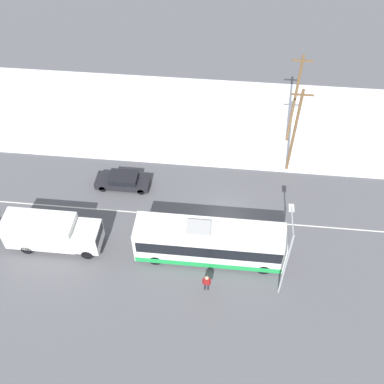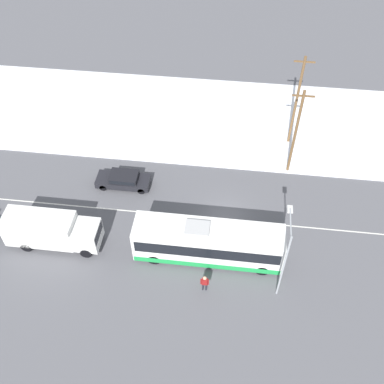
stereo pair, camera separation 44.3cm
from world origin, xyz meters
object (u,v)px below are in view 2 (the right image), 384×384
at_px(city_bus, 208,243).
at_px(streetlamp, 285,252).
at_px(sedan_car, 124,179).
at_px(box_truck, 51,230).
at_px(pedestrian_at_stop, 205,282).
at_px(utility_pole_roadside, 296,132).
at_px(utility_pole_snowlot, 296,101).

relative_size(city_bus, streetlamp, 1.64).
bearing_deg(sedan_car, city_bus, 140.55).
distance_m(box_truck, pedestrian_at_stop, 12.71).
height_order(city_bus, utility_pole_roadside, utility_pole_roadside).
distance_m(box_truck, sedan_car, 8.08).
relative_size(sedan_car, streetlamp, 0.69).
xyz_separation_m(sedan_car, pedestrian_at_stop, (8.22, -9.74, 0.32)).
bearing_deg(utility_pole_roadside, pedestrian_at_stop, -115.54).
relative_size(pedestrian_at_stop, utility_pole_roadside, 0.20).
bearing_deg(pedestrian_at_stop, sedan_car, 130.17).
bearing_deg(utility_pole_snowlot, utility_pole_roadside, -92.40).
bearing_deg(sedan_car, streetlamp, 146.92).
distance_m(sedan_car, pedestrian_at_stop, 12.75).
xyz_separation_m(streetlamp, utility_pole_snowlot, (1.27, 16.53, 0.48)).
bearing_deg(box_truck, streetlamp, -6.26).
relative_size(box_truck, pedestrian_at_stop, 4.27).
bearing_deg(box_truck, utility_pole_snowlot, 37.62).
distance_m(sedan_car, utility_pole_roadside, 15.55).
height_order(pedestrian_at_stop, streetlamp, streetlamp).
relative_size(box_truck, utility_pole_snowlot, 0.79).
bearing_deg(pedestrian_at_stop, streetlamp, 9.95).
xyz_separation_m(city_bus, utility_pole_roadside, (6.45, 10.37, 2.88)).
bearing_deg(city_bus, pedestrian_at_stop, -88.97).
height_order(streetlamp, utility_pole_roadside, utility_pole_roadside).
height_order(sedan_car, pedestrian_at_stop, pedestrian_at_stop).
height_order(box_truck, streetlamp, streetlamp).
relative_size(utility_pole_roadside, utility_pole_snowlot, 0.94).
bearing_deg(box_truck, sedan_car, 58.85).
bearing_deg(streetlamp, pedestrian_at_stop, -170.05).
height_order(box_truck, sedan_car, box_truck).
bearing_deg(sedan_car, box_truck, 58.85).
xyz_separation_m(pedestrian_at_stop, utility_pole_roadside, (6.40, 13.39, 3.53)).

